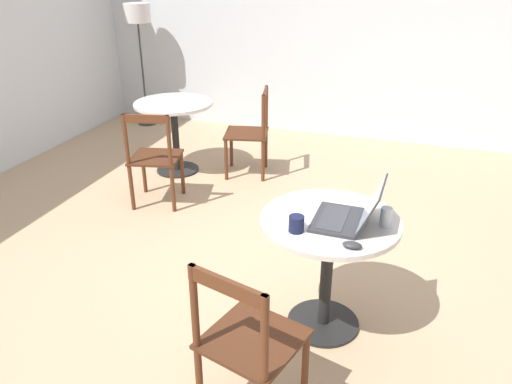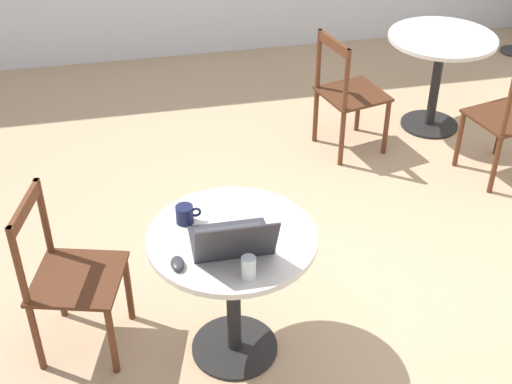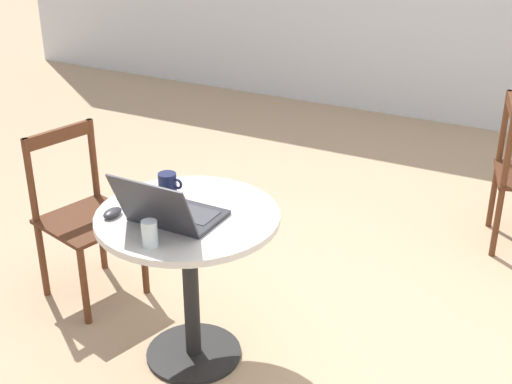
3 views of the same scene
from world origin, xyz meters
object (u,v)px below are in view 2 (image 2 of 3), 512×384
object	(u,v)px
mug	(185,214)
chair_mid_front	(509,120)
cafe_table_near	(233,264)
drinking_glass	(249,268)
cafe_table_mid	(440,58)
chair_near_left	(69,277)
mouse	(177,263)
chair_mid_left	(348,94)
laptop	(232,240)

from	to	relation	value
mug	chair_mid_front	bearing A→B (deg)	24.90
cafe_table_near	drinking_glass	world-z (taller)	drinking_glass
cafe_table_mid	mug	size ratio (longest dim) A/B	6.56
cafe_table_near	chair_near_left	bearing A→B (deg)	164.40
mouse	mug	distance (m)	0.32
cafe_table_near	drinking_glass	size ratio (longest dim) A/B	7.30
chair_near_left	cafe_table_mid	bearing A→B (deg)	33.11
chair_mid_left	laptop	xyz separation A→B (m)	(-1.17, -1.89, 0.35)
chair_near_left	chair_mid_left	bearing A→B (deg)	39.12
cafe_table_near	chair_mid_front	bearing A→B (deg)	29.98
laptop	mouse	xyz separation A→B (m)	(-0.25, -0.06, -0.04)
cafe_table_near	mouse	distance (m)	0.36
mouse	laptop	bearing A→B (deg)	14.23
laptop	drinking_glass	distance (m)	0.20
chair_mid_left	chair_mid_front	bearing A→B (deg)	-31.47
chair_near_left	mouse	distance (m)	0.71
drinking_glass	laptop	bearing A→B (deg)	99.59
cafe_table_mid	mouse	xyz separation A→B (m)	(-2.19, -2.14, 0.19)
chair_mid_front	laptop	distance (m)	2.51
chair_near_left	mouse	bearing A→B (deg)	-36.72
cafe_table_mid	mug	world-z (taller)	mug
mouse	drinking_glass	world-z (taller)	drinking_glass
chair_mid_left	laptop	world-z (taller)	laptop
chair_mid_left	laptop	bearing A→B (deg)	-121.90
cafe_table_near	drinking_glass	xyz separation A→B (m)	(0.02, -0.30, 0.22)
cafe_table_near	mug	world-z (taller)	mug
cafe_table_near	chair_near_left	size ratio (longest dim) A/B	0.89
cafe_table_near	chair_mid_front	distance (m)	2.43
cafe_table_mid	laptop	world-z (taller)	laptop
chair_near_left	drinking_glass	xyz separation A→B (m)	(0.79, -0.51, 0.35)
chair_mid_front	mug	xyz separation A→B (m)	(-2.30, -1.07, 0.34)
chair_mid_left	laptop	distance (m)	2.25
laptop	mouse	world-z (taller)	laptop
mug	chair_near_left	bearing A→B (deg)	173.17
cafe_table_near	chair_mid_left	world-z (taller)	chair_mid_left
mouse	chair_mid_left	bearing A→B (deg)	53.82
cafe_table_near	laptop	xyz separation A→B (m)	(-0.02, -0.10, 0.22)
chair_near_left	chair_mid_left	distance (m)	2.49
chair_near_left	chair_mid_front	bearing A→B (deg)	19.09
cafe_table_near	cafe_table_mid	size ratio (longest dim) A/B	1.00
cafe_table_near	chair_near_left	world-z (taller)	chair_near_left
cafe_table_mid	chair_mid_front	xyz separation A→B (m)	(0.18, -0.76, -0.13)
cafe_table_mid	mouse	world-z (taller)	mouse
cafe_table_mid	laptop	bearing A→B (deg)	-133.07
drinking_glass	chair_near_left	bearing A→B (deg)	147.10
cafe_table_mid	drinking_glass	distance (m)	2.97
cafe_table_mid	chair_near_left	size ratio (longest dim) A/B	0.89
mug	laptop	bearing A→B (deg)	-53.96
chair_mid_front	cafe_table_near	bearing A→B (deg)	-150.02
chair_near_left	drinking_glass	distance (m)	1.01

